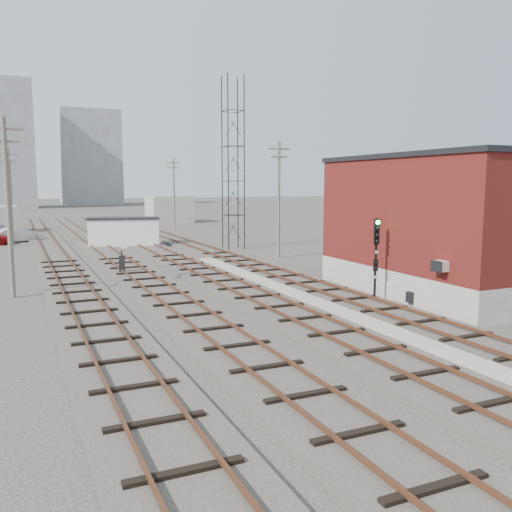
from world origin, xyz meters
TOP-DOWN VIEW (x-y plane):
  - ground at (0.00, 60.00)m, footprint 320.00×320.00m
  - track_right at (2.50, 39.00)m, footprint 3.20×90.00m
  - track_mid_right at (-1.50, 39.00)m, footprint 3.20×90.00m
  - track_mid_left at (-5.50, 39.00)m, footprint 3.20×90.00m
  - track_left at (-9.50, 39.00)m, footprint 3.20×90.00m
  - platform_curb at (0.50, 14.00)m, footprint 0.90×28.00m
  - brick_building at (7.50, 12.00)m, footprint 6.54×12.20m
  - lattice_tower at (5.50, 35.00)m, footprint 1.60×1.60m
  - utility_pole_left_a at (-12.50, 20.00)m, footprint 1.80×0.24m
  - utility_pole_left_b at (-12.50, 45.00)m, footprint 1.80×0.24m
  - utility_pole_left_c at (-12.50, 70.00)m, footprint 1.80×0.24m
  - utility_pole_right_a at (6.50, 28.00)m, footprint 1.80×0.24m
  - utility_pole_right_b at (6.50, 58.00)m, footprint 1.80×0.24m
  - apartment_right at (8.00, 150.00)m, footprint 16.00×12.00m
  - shed_right at (9.00, 70.00)m, footprint 6.00×6.00m
  - signal_mast at (3.70, 11.72)m, footprint 0.40×0.41m
  - switch_stand at (-6.16, 24.86)m, footprint 0.42×0.42m
  - site_trailer at (-3.16, 40.47)m, footprint 6.83×3.94m
  - car_silver at (-12.06, 49.00)m, footprint 4.78×2.92m
  - car_grey at (-13.71, 54.01)m, footprint 5.33×2.75m

SIDE VIEW (x-z plane):
  - ground at x=0.00m, z-range 0.00..0.00m
  - track_right at x=2.50m, z-range -0.09..0.30m
  - track_mid_right at x=-1.50m, z-range -0.09..0.30m
  - track_mid_left at x=-5.50m, z-range -0.09..0.30m
  - track_left at x=-9.50m, z-range -0.09..0.30m
  - platform_curb at x=0.50m, z-range 0.00..0.26m
  - switch_stand at x=-6.16m, z-range -0.04..1.41m
  - car_grey at x=-13.71m, z-range 0.00..1.48m
  - car_silver at x=-12.06m, z-range 0.00..1.49m
  - site_trailer at x=-3.16m, z-range 0.01..2.71m
  - shed_right at x=9.00m, z-range 0.00..4.00m
  - signal_mast at x=3.70m, z-range 0.37..4.48m
  - brick_building at x=7.50m, z-range 0.02..7.24m
  - utility_pole_left_a at x=-12.50m, z-range 0.30..9.30m
  - utility_pole_left_b at x=-12.50m, z-range 0.30..9.30m
  - utility_pole_left_c at x=-12.50m, z-range 0.30..9.30m
  - utility_pole_right_a at x=6.50m, z-range 0.30..9.30m
  - utility_pole_right_b at x=6.50m, z-range 0.30..9.30m
  - lattice_tower at x=5.50m, z-range 0.00..15.00m
  - apartment_right at x=8.00m, z-range 0.00..26.00m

